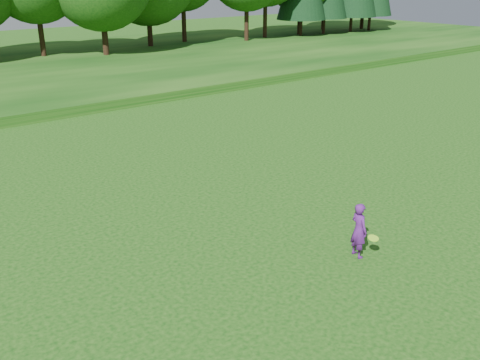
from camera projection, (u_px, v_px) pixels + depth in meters
ground at (225, 296)px, 13.11m from camera, size 140.00×140.00×0.00m
woman at (359, 230)px, 14.69m from camera, size 0.49×0.94×1.59m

